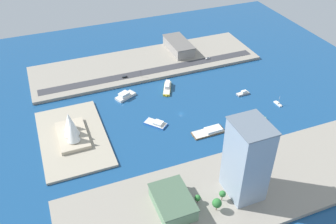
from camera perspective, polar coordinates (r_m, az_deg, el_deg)
name	(u,v)px	position (r m, az deg, el deg)	size (l,w,h in m)	color
ground_plane	(181,114)	(320.28, 2.03, -0.24)	(440.00, 440.00, 0.00)	navy
quay_west	(236,189)	(257.50, 10.58, -11.81)	(70.00, 240.00, 2.87)	gray
quay_east	(146,63)	(394.89, -3.46, 7.62)	(70.00, 240.00, 2.87)	gray
peninsula_point	(73,138)	(302.80, -14.63, -3.88)	(88.26, 51.43, 2.00)	#A89E89
road_strip	(152,71)	(377.23, -2.47, 6.44)	(11.05, 228.00, 0.15)	#38383D
ferry_yellow_fast	(167,87)	(351.70, -0.12, 3.87)	(24.61, 15.96, 5.14)	yellow
barge_flat_brown	(210,131)	(300.77, 6.58, -2.99)	(10.41, 28.11, 3.32)	brown
catamaran_blue	(156,123)	(306.99, -1.85, -1.79)	(19.96, 18.89, 3.53)	blue
ferry_white_commuter	(125,96)	(341.76, -6.71, 2.57)	(15.94, 20.89, 5.75)	silver
sailboat_small_white	(278,104)	(345.82, 16.78, 1.27)	(9.86, 3.48, 9.64)	white
yacht_sleek_gray	(243,93)	(351.42, 11.62, 2.90)	(5.35, 13.58, 3.86)	#999EA3
ferry_green_doubledeck	(255,120)	(317.85, 13.51, -1.27)	(15.59, 22.91, 5.38)	#2D8C4C
tower_tall_glass	(247,160)	(235.75, 12.21, -7.36)	(26.52, 21.65, 56.19)	#8C9EB2
carpark_squat_concrete	(179,46)	(415.07, 1.66, 10.30)	(46.53, 21.19, 11.51)	gray
terminal_long_green	(173,202)	(237.85, 0.74, -13.87)	(32.25, 22.70, 10.13)	slate
van_white	(208,58)	(401.25, 6.24, 8.34)	(2.09, 4.85, 1.52)	black
suv_black	(125,77)	(367.46, -6.79, 5.48)	(2.01, 5.13, 1.64)	black
traffic_light_waterfront	(141,73)	(365.48, -4.25, 6.09)	(0.36, 0.36, 6.50)	black
opera_landmark	(71,129)	(297.10, -14.87, -2.65)	(39.37, 22.63, 21.04)	#BCAD93
park_tree_cluster	(215,200)	(239.30, 7.30, -13.50)	(15.09, 19.91, 9.71)	brown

